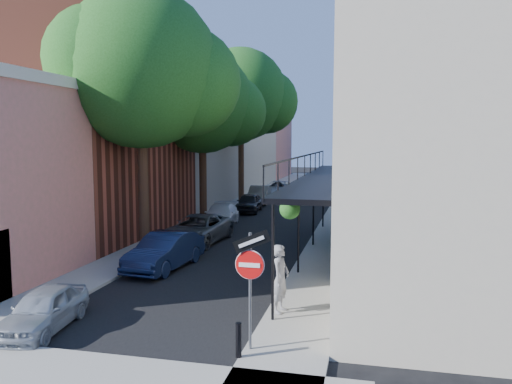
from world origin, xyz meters
The scene contains 20 objects.
ground centered at (0.00, 0.00, 0.00)m, with size 160.00×160.00×0.00m, color black.
road_surface centered at (0.00, 30.00, 0.01)m, with size 6.00×64.00×0.01m, color black.
sidewalk_left centered at (-4.00, 30.00, 0.06)m, with size 2.00×64.00×0.12m, color gray.
sidewalk_right centered at (4.00, 30.00, 0.06)m, with size 2.00×64.00×0.12m, color gray.
sidewalk_cross centered at (0.00, -1.00, 0.06)m, with size 12.00×2.00×0.12m, color gray.
buildings_left centered at (-9.30, 28.76, 4.94)m, with size 10.10×59.10×12.00m.
buildings_right centered at (8.99, 29.49, 4.42)m, with size 9.80×55.00×10.00m.
sign_post centered at (3.16, 0.97, 2.04)m, with size 0.89×0.17×2.99m.
bollard centered at (3.00, 0.50, 0.52)m, with size 0.14×0.14×0.80m, color black.
oak_near centered at (-3.37, 10.26, 7.88)m, with size 7.48×6.80×11.42m.
oak_mid centered at (-3.42, 18.23, 7.06)m, with size 6.60×6.00×10.20m.
oak_far centered at (-3.35, 27.27, 8.26)m, with size 7.70×7.00×11.90m.
parked_car_a centered at (-2.52, 1.21, 0.56)m, with size 1.32×3.27×1.11m, color #969EA6.
parked_car_b centered at (-1.89, 7.80, 0.70)m, with size 1.48×4.26×1.40m, color #131D3C.
parked_car_c centered at (-2.28, 12.69, 0.68)m, with size 2.26×4.91×1.36m, color #5A5D61.
parked_car_d centered at (-2.60, 17.60, 0.63)m, with size 1.75×4.32×1.25m, color white.
parked_car_e centered at (-2.30, 23.33, 0.65)m, with size 1.53×3.80×1.30m, color black.
parked_car_f centered at (-2.60, 27.97, 0.70)m, with size 1.47×4.22×1.39m, color slate.
parked_car_g centered at (-1.96, 32.86, 0.69)m, with size 2.29×4.96×1.38m, color gray.
pedestrian centered at (3.40, 3.65, 1.09)m, with size 0.71×0.47×1.95m, color gray.
Camera 1 is at (5.79, -9.98, 5.03)m, focal length 35.00 mm.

